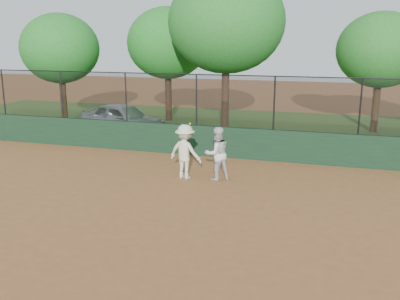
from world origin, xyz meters
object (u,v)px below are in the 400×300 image
(parked_car, at_px, (123,119))
(tree_1, at_px, (168,43))
(player_second, at_px, (217,154))
(tree_0, at_px, (60,49))
(tree_3, at_px, (381,50))
(tree_2, at_px, (226,22))
(player_main, at_px, (185,152))

(parked_car, distance_m, tree_1, 5.54)
(player_second, xyz_separation_m, tree_0, (-10.43, 7.14, 3.13))
(player_second, xyz_separation_m, tree_1, (-5.43, 9.87, 3.39))
(tree_3, bearing_deg, parked_car, -160.47)
(player_second, bearing_deg, tree_0, -73.13)
(tree_2, distance_m, tree_3, 7.56)
(parked_car, relative_size, tree_3, 0.76)
(parked_car, relative_size, player_second, 2.51)
(parked_car, distance_m, player_main, 7.77)
(tree_0, bearing_deg, tree_1, 28.61)
(tree_2, height_order, tree_3, tree_2)
(player_main, height_order, tree_3, tree_3)
(parked_car, height_order, tree_0, tree_0)
(parked_car, xyz_separation_m, tree_0, (-4.25, 1.48, 3.26))
(player_second, distance_m, tree_3, 11.65)
(tree_0, bearing_deg, parked_car, -19.25)
(parked_car, bearing_deg, tree_3, -56.20)
(player_second, distance_m, tree_0, 13.02)
(player_main, height_order, tree_1, tree_1)
(player_main, distance_m, tree_1, 11.46)
(parked_car, height_order, player_main, player_main)
(tree_2, bearing_deg, parked_car, -161.71)
(parked_car, relative_size, player_main, 2.26)
(tree_1, bearing_deg, tree_3, -0.37)
(player_second, relative_size, tree_0, 0.30)
(tree_0, height_order, tree_3, tree_0)
(player_second, bearing_deg, tree_2, -116.96)
(tree_2, xyz_separation_m, tree_3, (6.99, 2.59, -1.27))
(parked_car, height_order, tree_2, tree_2)
(tree_3, bearing_deg, tree_1, 179.63)
(player_main, relative_size, tree_2, 0.26)
(tree_1, xyz_separation_m, tree_2, (3.93, -2.66, 0.97))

